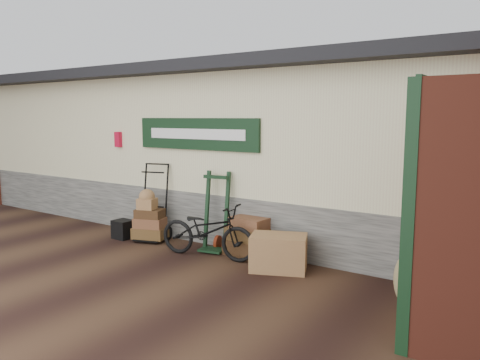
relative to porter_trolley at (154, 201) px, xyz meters
The scene contains 10 objects.
ground 1.50m from the porter_trolley, 32.24° to the right, with size 80.00×80.00×0.00m, color black.
station_building 2.49m from the porter_trolley, 61.40° to the left, with size 14.40×4.10×3.20m.
porter_trolley is the anchor object (origin of this frame).
green_barrow 1.38m from the porter_trolley, ahead, with size 0.48×0.41×1.34m, color black, non-canonical shape.
suitcase_stack 2.03m from the porter_trolley, ahead, with size 0.73×0.46×0.65m, color #3D2213, non-canonical shape.
wicker_hamper 2.81m from the porter_trolley, ahead, with size 0.81×0.53×0.53m, color brown.
black_trunk 0.81m from the porter_trolley, 152.16° to the right, with size 0.34×0.29×0.34m, color black.
bicycle 1.56m from the porter_trolley, 12.34° to the right, with size 1.68×0.58×0.97m, color black.
burlap_sack_left 4.82m from the porter_trolley, ahead, with size 0.45×0.38×0.72m, color olive.
burlap_sack_right 5.07m from the porter_trolley, 10.91° to the right, with size 0.42×0.35×0.67m, color olive.
Camera 1 is at (4.93, -5.36, 2.25)m, focal length 35.00 mm.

